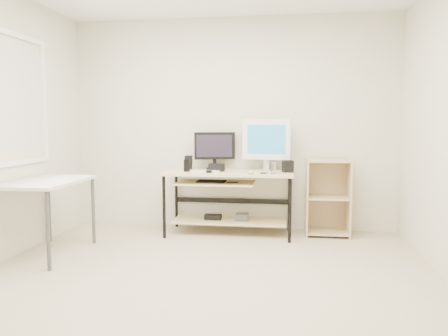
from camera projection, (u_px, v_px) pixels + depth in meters
name	position (u px, v px, depth m)	size (l,w,h in m)	color
room	(186.00, 122.00, 3.49)	(4.01, 4.01, 2.62)	#BAAB8F
desk	(227.00, 189.00, 5.15)	(1.50, 0.65, 0.75)	beige
side_table	(47.00, 188.00, 4.32)	(0.60, 1.00, 0.75)	silver
shelf_unit	(327.00, 196.00, 5.15)	(0.50, 0.40, 0.90)	tan
black_monitor	(215.00, 148.00, 5.32)	(0.49, 0.21, 0.46)	black
white_imac	(266.00, 141.00, 5.18)	(0.58, 0.18, 0.61)	silver
keyboard	(200.00, 171.00, 5.10)	(0.45, 0.13, 0.02)	silver
mouse	(251.00, 172.00, 4.86)	(0.06, 0.10, 0.04)	#B8B8BD
center_speaker	(217.00, 167.00, 5.14)	(0.18, 0.08, 0.09)	black
speaker_left	(189.00, 163.00, 5.24)	(0.10, 0.10, 0.18)	black
speaker_right	(288.00, 166.00, 5.03)	(0.11, 0.11, 0.14)	black
audio_controller	(187.00, 166.00, 5.09)	(0.07, 0.04, 0.14)	black
volume_puck	(209.00, 172.00, 4.97)	(0.07, 0.07, 0.03)	black
smartphone	(264.00, 173.00, 4.92)	(0.06, 0.11, 0.01)	black
coaster	(273.00, 173.00, 4.89)	(0.08, 0.08, 0.01)	olive
drinking_glass	(273.00, 168.00, 4.88)	(0.06, 0.06, 0.12)	white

